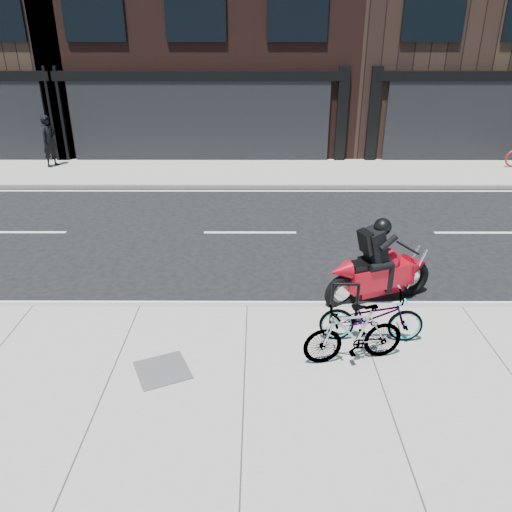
{
  "coord_description": "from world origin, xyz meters",
  "views": [
    {
      "loc": [
        0.19,
        -10.05,
        4.84
      ],
      "look_at": [
        0.16,
        -1.43,
        0.9
      ],
      "focal_mm": 35.0,
      "sensor_mm": 36.0,
      "label": 1
    }
  ],
  "objects_px": {
    "pedestrian": "(49,141)",
    "utility_grate": "(163,370)",
    "bike_rack": "(345,300)",
    "motorcycle": "(385,268)",
    "bicycle_front": "(371,316)",
    "bicycle_rear": "(354,334)"
  },
  "relations": [
    {
      "from": "pedestrian",
      "to": "utility_grate",
      "type": "relative_size",
      "value": 2.5
    },
    {
      "from": "bike_rack",
      "to": "motorcycle",
      "type": "distance_m",
      "value": 1.39
    },
    {
      "from": "motorcycle",
      "to": "pedestrian",
      "type": "distance_m",
      "value": 14.18
    },
    {
      "from": "pedestrian",
      "to": "utility_grate",
      "type": "bearing_deg",
      "value": -131.3
    },
    {
      "from": "motorcycle",
      "to": "utility_grate",
      "type": "height_order",
      "value": "motorcycle"
    },
    {
      "from": "pedestrian",
      "to": "utility_grate",
      "type": "distance_m",
      "value": 13.85
    },
    {
      "from": "utility_grate",
      "to": "pedestrian",
      "type": "bearing_deg",
      "value": 116.88
    },
    {
      "from": "bike_rack",
      "to": "bicycle_front",
      "type": "relative_size",
      "value": 0.48
    },
    {
      "from": "bike_rack",
      "to": "bicycle_rear",
      "type": "relative_size",
      "value": 0.51
    },
    {
      "from": "bicycle_front",
      "to": "bike_rack",
      "type": "bearing_deg",
      "value": 39.14
    },
    {
      "from": "motorcycle",
      "to": "utility_grate",
      "type": "bearing_deg",
      "value": -170.62
    },
    {
      "from": "motorcycle",
      "to": "pedestrian",
      "type": "bearing_deg",
      "value": 113.16
    },
    {
      "from": "bicycle_rear",
      "to": "pedestrian",
      "type": "height_order",
      "value": "pedestrian"
    },
    {
      "from": "bicycle_rear",
      "to": "motorcycle",
      "type": "distance_m",
      "value": 2.28
    },
    {
      "from": "bike_rack",
      "to": "motorcycle",
      "type": "bearing_deg",
      "value": 48.77
    },
    {
      "from": "bike_rack",
      "to": "motorcycle",
      "type": "xyz_separation_m",
      "value": [
        0.91,
        1.04,
        0.1
      ]
    },
    {
      "from": "bicycle_front",
      "to": "motorcycle",
      "type": "xyz_separation_m",
      "value": [
        0.55,
        1.52,
        0.13
      ]
    },
    {
      "from": "bike_rack",
      "to": "pedestrian",
      "type": "distance_m",
      "value": 14.34
    },
    {
      "from": "bicycle_front",
      "to": "bicycle_rear",
      "type": "bearing_deg",
      "value": 146.85
    },
    {
      "from": "bicycle_front",
      "to": "bicycle_rear",
      "type": "distance_m",
      "value": 0.68
    },
    {
      "from": "utility_grate",
      "to": "bike_rack",
      "type": "bearing_deg",
      "value": 24.28
    },
    {
      "from": "bicycle_rear",
      "to": "motorcycle",
      "type": "bearing_deg",
      "value": 145.25
    }
  ]
}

